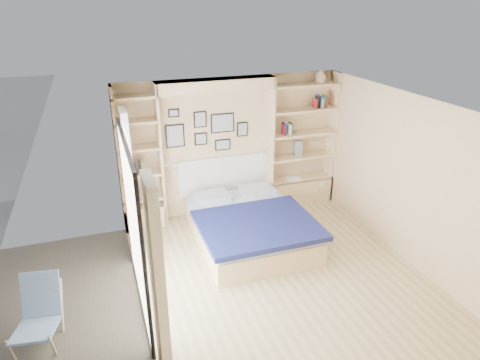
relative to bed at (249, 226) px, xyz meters
name	(u,v)px	position (x,y,z in m)	size (l,w,h in m)	color
ground	(278,273)	(0.09, -1.00, -0.28)	(4.50, 4.50, 0.00)	tan
room_shell	(222,172)	(-0.30, 0.52, 0.79)	(4.50, 4.50, 4.50)	tan
bed	(249,226)	(0.00, 0.00, 0.00)	(1.80, 2.36, 1.07)	beige
photo_gallery	(206,130)	(-0.36, 1.23, 1.32)	(1.48, 0.02, 0.82)	black
reading_lamps	(219,160)	(-0.21, 1.00, 0.82)	(1.92, 0.12, 0.15)	silver
shelf_decor	(290,119)	(1.18, 1.07, 1.42)	(3.54, 0.23, 2.03)	#A51E1E
deck	(7,330)	(-3.51, -1.00, -0.28)	(3.20, 4.00, 0.05)	brown
deck_chair	(38,313)	(-3.08, -1.27, 0.09)	(0.58, 0.84, 0.77)	tan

